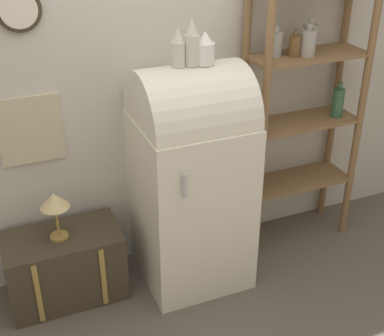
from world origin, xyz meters
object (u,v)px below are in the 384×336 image
at_px(suitcase_trunk, 65,266).
at_px(vase_right, 205,49).
at_px(vase_center, 192,44).
at_px(vase_left, 178,49).
at_px(desk_lamp, 55,203).
at_px(refrigerator, 191,174).

xyz_separation_m(suitcase_trunk, vase_right, (0.89, -0.09, 1.30)).
bearing_deg(vase_right, vase_center, 174.71).
height_order(vase_left, desk_lamp, vase_left).
relative_size(refrigerator, suitcase_trunk, 2.05).
height_order(suitcase_trunk, desk_lamp, desk_lamp).
relative_size(suitcase_trunk, vase_center, 2.69).
relative_size(suitcase_trunk, vase_left, 3.32).
relative_size(refrigerator, vase_left, 6.80).
xyz_separation_m(vase_right, desk_lamp, (-0.90, 0.08, -0.83)).
xyz_separation_m(vase_left, desk_lamp, (-0.75, 0.06, -0.84)).
bearing_deg(refrigerator, vase_center, -2.89).
relative_size(suitcase_trunk, desk_lamp, 2.30).
xyz_separation_m(suitcase_trunk, desk_lamp, (-0.01, -0.01, 0.47)).
xyz_separation_m(refrigerator, vase_left, (-0.07, 0.01, 0.78)).
bearing_deg(suitcase_trunk, desk_lamp, -132.15).
distance_m(vase_left, vase_center, 0.08).
xyz_separation_m(vase_left, vase_center, (0.08, -0.01, 0.02)).
height_order(suitcase_trunk, vase_right, vase_right).
xyz_separation_m(vase_center, vase_right, (0.08, -0.01, -0.04)).
distance_m(suitcase_trunk, desk_lamp, 0.47).
bearing_deg(vase_right, vase_left, 174.02).
distance_m(refrigerator, vase_left, 0.79).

